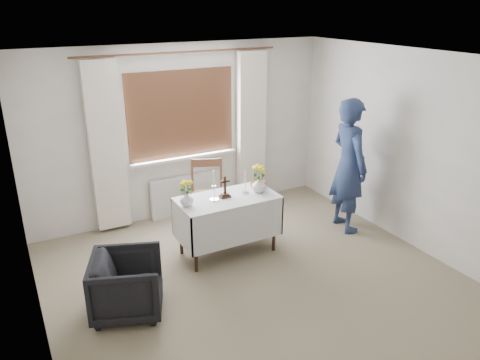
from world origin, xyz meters
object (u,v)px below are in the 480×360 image
object	(u,v)px
altar_table	(228,225)
person	(349,166)
wooden_chair	(208,198)
flower_vase_right	(259,185)
armchair	(127,285)
wooden_cross	(225,187)
flower_vase_left	(187,199)

from	to	relation	value
altar_table	person	bearing A→B (deg)	-4.55
altar_table	person	distance (m)	1.87
wooden_chair	flower_vase_right	xyz separation A→B (m)	(0.41, -0.68, 0.35)
person	flower_vase_right	xyz separation A→B (m)	(-1.35, 0.12, -0.07)
altar_table	armchair	bearing A→B (deg)	-157.01
wooden_chair	armchair	bearing A→B (deg)	-117.31
altar_table	wooden_chair	distance (m)	0.67
armchair	wooden_cross	world-z (taller)	wooden_cross
altar_table	person	world-z (taller)	person
wooden_cross	armchair	bearing A→B (deg)	-154.58
wooden_chair	flower_vase_right	bearing A→B (deg)	-37.37
flower_vase_left	person	bearing A→B (deg)	-3.72
altar_table	wooden_cross	size ratio (longest dim) A/B	4.47
wooden_cross	person	bearing A→B (deg)	-3.67
altar_table	flower_vase_right	bearing A→B (deg)	-3.29
wooden_chair	flower_vase_left	distance (m)	0.92
flower_vase_left	flower_vase_right	distance (m)	0.96
wooden_chair	flower_vase_left	xyz separation A→B (m)	(-0.55, -0.65, 0.34)
flower_vase_right	flower_vase_left	bearing A→B (deg)	178.02
altar_table	armchair	size ratio (longest dim) A/B	1.76
wooden_cross	flower_vase_right	world-z (taller)	wooden_cross
flower_vase_left	flower_vase_right	world-z (taller)	flower_vase_right
person	flower_vase_left	bearing A→B (deg)	93.12
armchair	person	xyz separation A→B (m)	(3.23, 0.48, 0.61)
armchair	person	size ratio (longest dim) A/B	0.38
armchair	flower_vase_left	world-z (taller)	flower_vase_left
armchair	flower_vase_left	bearing A→B (deg)	-35.69
altar_table	flower_vase_right	distance (m)	0.64
altar_table	person	xyz separation A→B (m)	(1.78, -0.14, 0.55)
armchair	flower_vase_left	xyz separation A→B (m)	(0.92, 0.63, 0.52)
wooden_cross	flower_vase_right	distance (m)	0.46
altar_table	wooden_cross	bearing A→B (deg)	138.00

